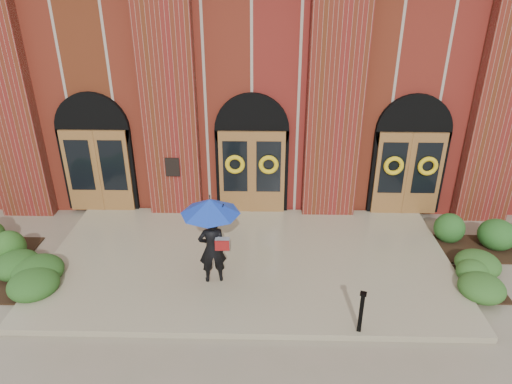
{
  "coord_description": "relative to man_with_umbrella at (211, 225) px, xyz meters",
  "views": [
    {
      "loc": [
        0.39,
        -9.43,
        6.61
      ],
      "look_at": [
        0.16,
        1.0,
        1.6
      ],
      "focal_mm": 32.0,
      "sensor_mm": 36.0,
      "label": 1
    }
  ],
  "objects": [
    {
      "name": "hedge_front_right",
      "position": [
        5.89,
        0.16,
        -1.36
      ],
      "size": [
        1.48,
        1.26,
        0.52
      ],
      "primitive_type": "ellipsoid",
      "color": "#2A531E",
      "rests_on": "ground"
    },
    {
      "name": "ground",
      "position": [
        0.79,
        0.74,
        -1.62
      ],
      "size": [
        90.0,
        90.0,
        0.0
      ],
      "primitive_type": "plane",
      "color": "gray",
      "rests_on": "ground"
    },
    {
      "name": "man_with_umbrella",
      "position": [
        0.0,
        0.0,
        0.0
      ],
      "size": [
        1.53,
        1.53,
        2.1
      ],
      "rotation": [
        0.0,
        0.0,
        3.32
      ],
      "color": "black",
      "rests_on": "landing"
    },
    {
      "name": "landing",
      "position": [
        0.79,
        0.89,
        -1.55
      ],
      "size": [
        10.0,
        5.3,
        0.15
      ],
      "primitive_type": "cube",
      "color": "gray",
      "rests_on": "ground"
    },
    {
      "name": "church_building",
      "position": [
        0.79,
        9.52,
        1.88
      ],
      "size": [
        16.2,
        12.53,
        7.0
      ],
      "color": "maroon",
      "rests_on": "ground"
    },
    {
      "name": "hedge_front_left",
      "position": [
        -4.31,
        -0.03,
        -1.34
      ],
      "size": [
        1.61,
        1.38,
        0.57
      ],
      "primitive_type": "ellipsoid",
      "color": "#244D1A",
      "rests_on": "ground"
    },
    {
      "name": "hedge_wall_right",
      "position": [
        7.14,
        1.68,
        -1.25
      ],
      "size": [
        2.92,
        1.17,
        0.75
      ],
      "primitive_type": "ellipsoid",
      "color": "#23511C",
      "rests_on": "ground"
    },
    {
      "name": "metal_post",
      "position": [
        3.09,
        -1.61,
        -0.98
      ],
      "size": [
        0.16,
        0.16,
        0.93
      ],
      "rotation": [
        0.0,
        0.0,
        -0.3
      ],
      "color": "black",
      "rests_on": "landing"
    }
  ]
}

